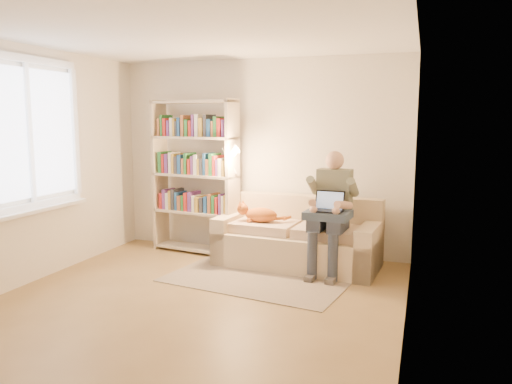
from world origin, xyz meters
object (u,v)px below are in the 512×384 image
(laptop, at_px, (328,206))
(bookshelf, at_px, (195,169))
(sofa, at_px, (298,241))
(person, at_px, (331,206))
(cat, at_px, (259,214))

(laptop, xyz_separation_m, bookshelf, (-1.90, 0.47, 0.32))
(sofa, distance_m, laptop, 0.74)
(bookshelf, bearing_deg, sofa, 3.06)
(person, distance_m, cat, 0.94)
(sofa, bearing_deg, bookshelf, 178.47)
(bookshelf, bearing_deg, person, -1.06)
(laptop, distance_m, bookshelf, 1.98)
(person, xyz_separation_m, laptop, (-0.01, -0.13, 0.02))
(cat, xyz_separation_m, laptop, (0.91, -0.23, 0.19))
(laptop, bearing_deg, person, 88.46)
(person, bearing_deg, laptop, -91.54)
(sofa, distance_m, cat, 0.59)
(cat, distance_m, bookshelf, 1.14)
(sofa, distance_m, person, 0.69)
(sofa, relative_size, person, 1.42)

